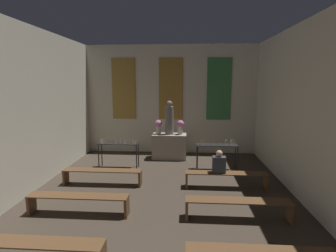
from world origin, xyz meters
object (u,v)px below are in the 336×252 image
at_px(candle_rack_right, 217,148).
at_px(person_seated, 219,163).
at_px(candle_rack_left, 118,147).
at_px(flower_vase_left, 158,126).
at_px(altar, 169,146).
at_px(flower_vase_right, 180,126).
at_px(statue, 169,119).
at_px(pew_third_right, 238,205).
at_px(pew_second_left, 34,248).
at_px(pew_back_right, 226,176).
at_px(pew_third_left, 78,200).
at_px(pew_back_left, 102,174).

relative_size(candle_rack_right, person_seated, 2.13).
height_order(candle_rack_left, person_seated, person_seated).
distance_m(flower_vase_left, person_seated, 3.53).
distance_m(flower_vase_left, candle_rack_left, 1.89).
distance_m(altar, flower_vase_right, 0.92).
bearing_deg(candle_rack_right, statue, 143.27).
distance_m(altar, pew_third_right, 4.94).
xyz_separation_m(flower_vase_right, pew_second_left, (-2.23, -6.35, -0.96)).
height_order(flower_vase_right, pew_back_right, flower_vase_right).
bearing_deg(person_seated, statue, 119.17).
distance_m(statue, pew_back_right, 3.58).
relative_size(flower_vase_right, pew_second_left, 0.24).
height_order(pew_third_left, person_seated, person_seated).
height_order(altar, flower_vase_left, flower_vase_left).
relative_size(pew_third_left, person_seated, 3.53).
bearing_deg(altar, candle_rack_left, -143.06).
bearing_deg(person_seated, pew_third_right, -83.21).
bearing_deg(pew_back_right, altar, 122.28).
height_order(candle_rack_left, pew_third_right, candle_rack_left).
distance_m(candle_rack_right, pew_third_left, 4.85).
relative_size(flower_vase_right, candle_rack_right, 0.40).
height_order(flower_vase_right, pew_third_right, flower_vase_right).
relative_size(candle_rack_left, pew_back_right, 0.60).
relative_size(flower_vase_left, pew_back_left, 0.24).
xyz_separation_m(candle_rack_right, person_seated, (-0.13, -1.56, -0.03)).
distance_m(altar, pew_back_left, 3.36).
bearing_deg(candle_rack_left, candle_rack_right, 0.07).
relative_size(candle_rack_left, person_seated, 2.13).
xyz_separation_m(candle_rack_right, pew_third_left, (-3.51, -3.32, -0.43)).
distance_m(pew_back_right, person_seated, 0.44).
height_order(altar, candle_rack_right, candle_rack_right).
relative_size(altar, pew_third_right, 0.58).
height_order(flower_vase_right, pew_back_left, flower_vase_right).
bearing_deg(candle_rack_right, pew_second_left, -124.67).
relative_size(altar, pew_back_left, 0.58).
distance_m(candle_rack_right, pew_back_right, 1.62).
xyz_separation_m(statue, pew_third_right, (1.79, -4.60, -1.24)).
bearing_deg(pew_back_left, pew_third_left, -90.00).
relative_size(flower_vase_left, pew_third_left, 0.24).
bearing_deg(statue, flower_vase_left, 180.00).
bearing_deg(pew_third_left, statue, 68.67).
distance_m(candle_rack_left, pew_second_left, 5.09).
bearing_deg(altar, pew_third_left, -111.33).
bearing_deg(pew_back_left, person_seated, 0.00).
height_order(altar, pew_back_left, altar).
xyz_separation_m(pew_second_left, pew_third_left, (0.00, 1.76, 0.00)).
relative_size(flower_vase_right, pew_back_left, 0.24).
xyz_separation_m(flower_vase_left, candle_rack_right, (2.15, -1.28, -0.54)).
distance_m(pew_second_left, pew_third_right, 4.00).
distance_m(candle_rack_left, pew_third_left, 3.34).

